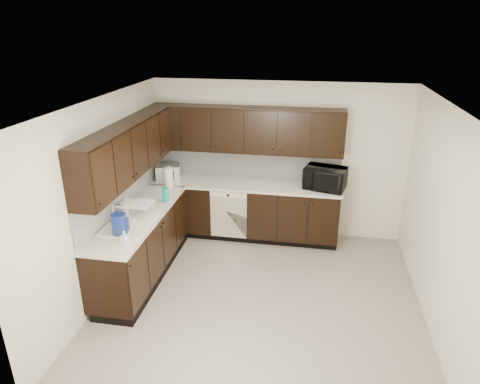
# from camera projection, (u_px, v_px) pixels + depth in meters

# --- Properties ---
(floor) EXTENTS (4.00, 4.00, 0.00)m
(floor) POSITION_uv_depth(u_px,v_px,m) (260.00, 299.00, 5.50)
(floor) COLOR gray
(floor) RESTS_ON ground
(ceiling) EXTENTS (4.00, 4.00, 0.00)m
(ceiling) POSITION_uv_depth(u_px,v_px,m) (265.00, 105.00, 4.57)
(ceiling) COLOR white
(ceiling) RESTS_ON wall_back
(wall_back) EXTENTS (4.00, 0.02, 2.50)m
(wall_back) POSITION_uv_depth(u_px,v_px,m) (278.00, 160.00, 6.86)
(wall_back) COLOR beige
(wall_back) RESTS_ON floor
(wall_left) EXTENTS (0.02, 4.00, 2.50)m
(wall_left) POSITION_uv_depth(u_px,v_px,m) (104.00, 199.00, 5.36)
(wall_left) COLOR beige
(wall_left) RESTS_ON floor
(wall_right) EXTENTS (0.02, 4.00, 2.50)m
(wall_right) POSITION_uv_depth(u_px,v_px,m) (442.00, 224.00, 4.71)
(wall_right) COLOR beige
(wall_right) RESTS_ON floor
(wall_front) EXTENTS (4.00, 0.02, 2.50)m
(wall_front) POSITION_uv_depth(u_px,v_px,m) (229.00, 319.00, 3.21)
(wall_front) COLOR beige
(wall_front) RESTS_ON floor
(lower_cabinets) EXTENTS (3.00, 2.80, 0.90)m
(lower_cabinets) POSITION_uv_depth(u_px,v_px,m) (205.00, 227.00, 6.52)
(lower_cabinets) COLOR black
(lower_cabinets) RESTS_ON floor
(countertop) EXTENTS (3.03, 2.83, 0.04)m
(countertop) POSITION_uv_depth(u_px,v_px,m) (204.00, 196.00, 6.33)
(countertop) COLOR beige
(countertop) RESTS_ON lower_cabinets
(backsplash) EXTENTS (3.00, 2.80, 0.48)m
(backsplash) POSITION_uv_depth(u_px,v_px,m) (193.00, 174.00, 6.46)
(backsplash) COLOR silver
(backsplash) RESTS_ON countertop
(upper_cabinets) EXTENTS (3.00, 2.80, 0.70)m
(upper_cabinets) POSITION_uv_depth(u_px,v_px,m) (197.00, 138.00, 6.12)
(upper_cabinets) COLOR black
(upper_cabinets) RESTS_ON wall_back
(dishwasher) EXTENTS (0.58, 0.04, 0.78)m
(dishwasher) POSITION_uv_depth(u_px,v_px,m) (229.00, 212.00, 6.70)
(dishwasher) COLOR beige
(dishwasher) RESTS_ON lower_cabinets
(sink) EXTENTS (0.54, 0.82, 0.42)m
(sink) POSITION_uv_depth(u_px,v_px,m) (131.00, 228.00, 5.43)
(sink) COLOR beige
(sink) RESTS_ON countertop
(microwave) EXTENTS (0.69, 0.55, 0.34)m
(microwave) POSITION_uv_depth(u_px,v_px,m) (325.00, 178.00, 6.50)
(microwave) COLOR black
(microwave) RESTS_ON countertop
(soap_bottle_a) EXTENTS (0.09, 0.09, 0.17)m
(soap_bottle_a) POSITION_uv_depth(u_px,v_px,m) (125.00, 238.00, 4.90)
(soap_bottle_a) COLOR gray
(soap_bottle_a) RESTS_ON countertop
(soap_bottle_b) EXTENTS (0.09, 0.09, 0.22)m
(soap_bottle_b) POSITION_uv_depth(u_px,v_px,m) (126.00, 209.00, 5.58)
(soap_bottle_b) COLOR gray
(soap_bottle_b) RESTS_ON countertop
(toaster_oven) EXTENTS (0.45, 0.39, 0.24)m
(toaster_oven) POSITION_uv_depth(u_px,v_px,m) (168.00, 172.00, 6.91)
(toaster_oven) COLOR #AEADB0
(toaster_oven) RESTS_ON countertop
(storage_bin) EXTENTS (0.45, 0.36, 0.16)m
(storage_bin) POSITION_uv_depth(u_px,v_px,m) (136.00, 209.00, 5.65)
(storage_bin) COLOR silver
(storage_bin) RESTS_ON countertop
(blue_pitcher) EXTENTS (0.19, 0.19, 0.27)m
(blue_pitcher) POSITION_uv_depth(u_px,v_px,m) (119.00, 225.00, 5.09)
(blue_pitcher) COLOR navy
(blue_pitcher) RESTS_ON countertop
(teal_tumbler) EXTENTS (0.12, 0.12, 0.20)m
(teal_tumbler) POSITION_uv_depth(u_px,v_px,m) (165.00, 195.00, 6.06)
(teal_tumbler) COLOR #0D958F
(teal_tumbler) RESTS_ON countertop
(paper_towel_roll) EXTENTS (0.18, 0.18, 0.31)m
(paper_towel_roll) POSITION_uv_depth(u_px,v_px,m) (169.00, 177.00, 6.59)
(paper_towel_roll) COLOR silver
(paper_towel_roll) RESTS_ON countertop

